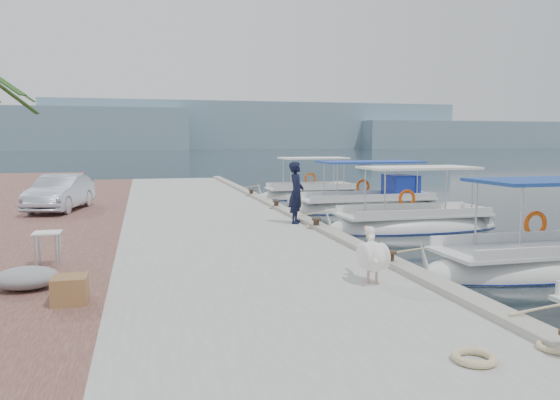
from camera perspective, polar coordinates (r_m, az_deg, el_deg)
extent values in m
plane|color=black|center=(15.17, 6.82, -5.74)|extent=(400.00, 400.00, 0.00)
cube|color=#979792|center=(19.21, -7.02, -2.46)|extent=(6.00, 40.00, 0.50)
cube|color=gray|center=(19.70, 1.02, -1.29)|extent=(0.44, 40.00, 0.12)
cube|color=brown|center=(19.25, -21.97, -2.85)|extent=(4.00, 40.00, 0.50)
cube|color=#7490A0|center=(228.47, -2.77, 7.68)|extent=(160.00, 40.00, 18.00)
cube|color=#7490A0|center=(258.58, 20.13, 6.36)|extent=(120.00, 40.00, 11.00)
ellipsoid|color=silver|center=(14.74, 26.62, -6.52)|extent=(7.12, 2.19, 1.30)
ellipsoid|color=#162B99|center=(14.74, 26.62, -6.60)|extent=(7.15, 2.23, 0.22)
cube|color=silver|center=(14.64, 26.72, -4.61)|extent=(5.84, 1.88, 0.08)
cylinder|color=silver|center=(12.88, 23.88, -2.27)|extent=(0.05, 0.05, 1.60)
torus|color=#F8580D|center=(15.55, 25.13, -2.26)|extent=(0.68, 0.12, 0.68)
ellipsoid|color=silver|center=(19.86, 13.67, -2.89)|extent=(6.54, 2.19, 1.30)
ellipsoid|color=#162B99|center=(19.87, 13.66, -2.94)|extent=(6.57, 2.23, 0.22)
cube|color=silver|center=(19.79, 13.70, -1.46)|extent=(5.36, 1.88, 0.08)
cube|color=white|center=(19.72, 14.25, 3.29)|extent=(3.92, 2.01, 0.08)
cylinder|color=silver|center=(18.32, 10.90, 0.52)|extent=(0.05, 0.05, 1.60)
torus|color=#F8580D|center=(20.79, 13.13, 0.17)|extent=(0.68, 0.12, 0.68)
ellipsoid|color=silver|center=(24.75, 8.94, -1.01)|extent=(7.46, 2.26, 1.30)
ellipsoid|color=#162B99|center=(24.75, 8.94, -1.06)|extent=(7.50, 2.31, 0.22)
cube|color=silver|center=(24.69, 8.96, 0.14)|extent=(6.12, 1.95, 0.08)
cube|color=#2142A9|center=(24.65, 9.43, 3.94)|extent=(4.48, 2.08, 0.08)
cylinder|color=silver|center=(23.22, 6.01, 1.78)|extent=(0.05, 0.05, 1.60)
torus|color=#F8580D|center=(25.75, 8.65, 1.40)|extent=(0.68, 0.12, 0.68)
cube|color=#162B99|center=(25.35, 12.48, 1.47)|extent=(1.20, 1.59, 1.00)
ellipsoid|color=silver|center=(29.90, 3.21, 0.29)|extent=(5.91, 2.13, 1.30)
ellipsoid|color=#162B99|center=(29.91, 3.21, 0.25)|extent=(5.94, 2.17, 0.22)
cube|color=silver|center=(29.86, 3.21, 1.25)|extent=(4.85, 1.83, 0.08)
cube|color=white|center=(29.80, 3.50, 4.39)|extent=(3.55, 1.96, 0.08)
cylinder|color=silver|center=(28.66, 1.16, 2.65)|extent=(0.05, 0.05, 1.60)
torus|color=#F8580D|center=(30.87, 3.19, 2.25)|extent=(0.68, 0.12, 0.68)
cylinder|color=black|center=(11.75, 11.40, -6.10)|extent=(0.18, 0.18, 0.30)
cylinder|color=black|center=(11.72, 11.42, -5.38)|extent=(0.28, 0.28, 0.05)
cylinder|color=black|center=(16.33, 3.81, -2.54)|extent=(0.18, 0.18, 0.30)
cylinder|color=black|center=(16.31, 3.81, -2.02)|extent=(0.28, 0.28, 0.05)
cylinder|color=black|center=(21.10, -0.39, -0.54)|extent=(0.18, 0.18, 0.30)
cylinder|color=black|center=(21.08, -0.39, -0.14)|extent=(0.28, 0.28, 0.05)
cylinder|color=black|center=(25.95, -3.03, 0.72)|extent=(0.18, 0.18, 0.30)
cylinder|color=black|center=(25.94, -3.03, 1.05)|extent=(0.28, 0.28, 0.05)
cylinder|color=tan|center=(10.35, 9.21, -7.71)|extent=(0.05, 0.05, 0.31)
cylinder|color=tan|center=(10.38, 10.06, -7.69)|extent=(0.05, 0.05, 0.31)
ellipsoid|color=white|center=(10.29, 9.67, -5.86)|extent=(0.62, 0.82, 0.57)
cylinder|color=white|center=(10.50, 9.48, -4.26)|extent=(0.19, 0.29, 0.30)
sphere|color=white|center=(10.55, 9.43, -3.24)|extent=(0.19, 0.19, 0.19)
cone|color=#EAA566|center=(10.85, 9.21, -3.45)|extent=(0.24, 0.56, 0.22)
imported|color=black|center=(17.39, 1.72, 0.78)|extent=(0.74, 0.85, 1.97)
imported|color=silver|center=(22.25, -21.98, 0.72)|extent=(2.24, 4.32, 1.35)
cube|color=brown|center=(9.62, -21.08, -8.72)|extent=(0.55, 0.55, 0.44)
ellipsoid|color=gray|center=(10.80, -24.99, -7.39)|extent=(1.10, 0.90, 0.40)
cylinder|color=silver|center=(12.33, -24.16, -5.00)|extent=(0.06, 0.06, 0.70)
cylinder|color=silver|center=(12.27, -22.31, -4.97)|extent=(0.06, 0.06, 0.70)
cylinder|color=silver|center=(12.72, -23.85, -4.66)|extent=(0.06, 0.06, 0.70)
cylinder|color=silver|center=(12.66, -22.06, -4.63)|extent=(0.06, 0.06, 0.70)
cube|color=white|center=(12.43, -23.17, -3.16)|extent=(0.55, 0.55, 0.03)
torus|color=#C6B284|center=(7.17, 19.65, -15.25)|extent=(0.54, 0.54, 0.10)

